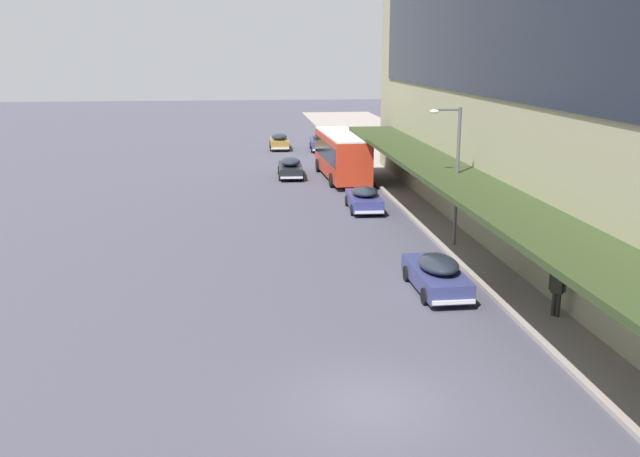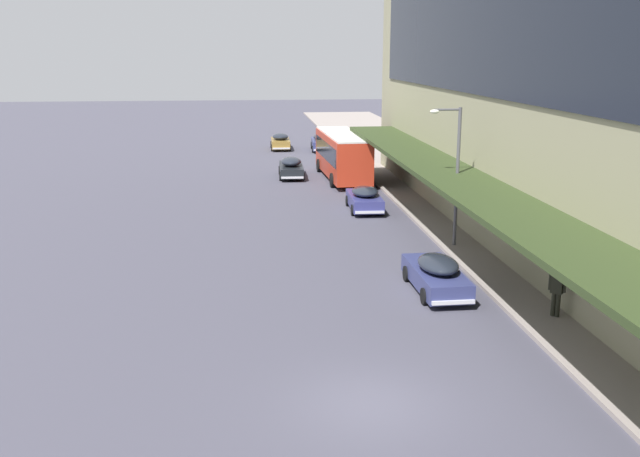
% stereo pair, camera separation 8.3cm
% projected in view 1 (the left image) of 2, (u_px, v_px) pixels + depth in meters
% --- Properties ---
extents(ground, '(240.00, 240.00, 0.00)m').
position_uv_depth(ground, '(374.00, 404.00, 19.04)').
color(ground, '#444351').
extents(transit_bus_kerbside_front, '(3.01, 10.21, 3.35)m').
position_uv_depth(transit_bus_kerbside_front, '(342.00, 153.00, 51.78)').
color(transit_bus_kerbside_front, '#B9321C').
rests_on(transit_bus_kerbside_front, ground).
extents(sedan_trailing_mid, '(1.91, 4.32, 1.54)m').
position_uv_depth(sedan_trailing_mid, '(279.00, 141.00, 67.64)').
color(sedan_trailing_mid, olive).
rests_on(sedan_trailing_mid, ground).
extents(sedan_second_near, '(2.15, 4.85, 1.59)m').
position_uv_depth(sedan_second_near, '(321.00, 142.00, 66.89)').
color(sedan_second_near, navy).
rests_on(sedan_second_near, ground).
extents(sedan_oncoming_rear, '(1.87, 4.74, 1.49)m').
position_uv_depth(sedan_oncoming_rear, '(437.00, 274.00, 27.72)').
color(sedan_oncoming_rear, navy).
rests_on(sedan_oncoming_rear, ground).
extents(sedan_second_mid, '(1.93, 4.73, 1.53)m').
position_uv_depth(sedan_second_mid, '(290.00, 167.00, 52.76)').
color(sedan_second_mid, black).
rests_on(sedan_second_mid, ground).
extents(sedan_lead_near, '(1.97, 4.48, 1.45)m').
position_uv_depth(sedan_lead_near, '(364.00, 198.00, 41.84)').
color(sedan_lead_near, navy).
rests_on(sedan_lead_near, ground).
extents(pedestrian_at_kerb, '(0.47, 0.46, 1.86)m').
position_uv_depth(pedestrian_at_kerb, '(557.00, 288.00, 24.70)').
color(pedestrian_at_kerb, black).
rests_on(pedestrian_at_kerb, sidewalk_kerb).
extents(street_lamp, '(1.50, 0.28, 6.51)m').
position_uv_depth(street_lamp, '(454.00, 166.00, 33.13)').
color(street_lamp, '#4C4C51').
rests_on(street_lamp, sidewalk_kerb).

